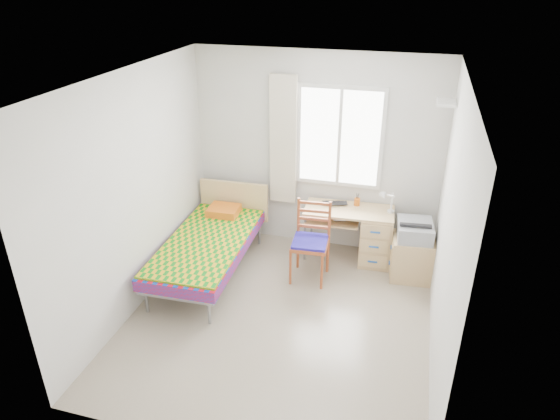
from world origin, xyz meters
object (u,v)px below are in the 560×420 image
Objects in this scene: bed at (210,242)px; printer at (415,230)px; cabinet at (411,258)px; desk at (370,234)px; chair at (312,237)px.

printer is (2.41, 0.59, 0.22)m from bed.
desk is at bearing 150.45° from cabinet.
chair reaches higher than desk.
printer reaches higher than cabinet.
chair is at bearing -169.92° from cabinet.
bed is at bearing -171.80° from cabinet.
cabinet is at bearing 10.58° from chair.
cabinet is 1.05× the size of printer.
chair is at bearing -142.75° from desk.
cabinet is (1.19, 0.31, -0.28)m from chair.
cabinet is 0.37m from printer.
bed is at bearing -160.28° from desk.
chair reaches higher than bed.
chair reaches higher than cabinet.
printer is (-0.00, 0.03, 0.37)m from cabinet.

